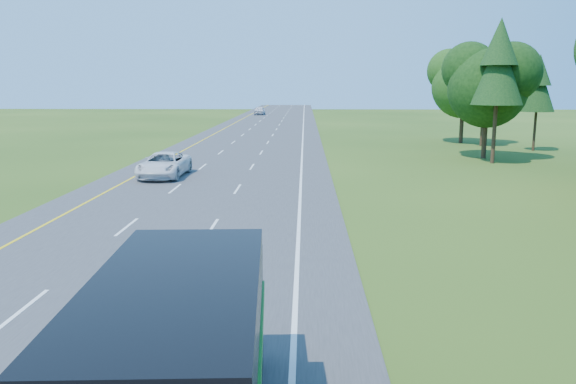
# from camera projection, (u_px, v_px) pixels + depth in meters

# --- Properties ---
(road) EXTENTS (15.00, 260.00, 0.04)m
(road) POSITION_uv_depth(u_px,v_px,m) (232.00, 162.00, 44.45)
(road) COLOR #38383A
(road) RESTS_ON ground
(lane_markings) EXTENTS (11.15, 260.00, 0.01)m
(lane_markings) POSITION_uv_depth(u_px,v_px,m) (232.00, 161.00, 44.44)
(lane_markings) COLOR yellow
(lane_markings) RESTS_ON road
(horse_truck) EXTENTS (2.75, 7.60, 3.31)m
(horse_truck) POSITION_uv_depth(u_px,v_px,m) (185.00, 361.00, 8.60)
(horse_truck) COLOR black
(horse_truck) RESTS_ON road
(white_suv) EXTENTS (2.75, 5.78, 1.59)m
(white_suv) POSITION_uv_depth(u_px,v_px,m) (164.00, 165.00, 36.87)
(white_suv) COLOR silver
(white_suv) RESTS_ON road
(far_car) EXTENTS (2.18, 5.01, 1.68)m
(far_car) POSITION_uv_depth(u_px,v_px,m) (260.00, 111.00, 114.71)
(far_car) COLOR silver
(far_car) RESTS_ON road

